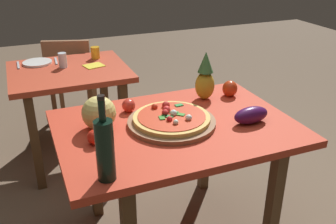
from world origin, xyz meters
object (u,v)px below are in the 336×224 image
(display_table, at_px, (176,140))
(dining_chair, at_px, (71,77))
(eggplant, at_px, (251,115))
(dinner_plate, at_px, (37,63))
(drinking_glass_juice, at_px, (95,53))
(knife_utensil, at_px, (56,61))
(pizza, at_px, (171,117))
(drinking_glass_water, at_px, (63,60))
(pizza_board, at_px, (172,122))
(fork_utensil, at_px, (18,65))
(tomato_by_bottle, at_px, (95,137))
(napkin_folded, at_px, (94,66))
(melon, at_px, (99,113))
(pineapple_left, at_px, (205,78))
(tomato_near_board, at_px, (129,105))
(background_table, at_px, (70,85))
(bell_pepper, at_px, (230,89))
(wine_bottle, at_px, (105,149))

(display_table, relative_size, dining_chair, 1.45)
(eggplant, height_order, dinner_plate, eggplant)
(drinking_glass_juice, relative_size, knife_utensil, 0.52)
(pizza, relative_size, eggplant, 2.02)
(drinking_glass_juice, bearing_deg, drinking_glass_water, -154.12)
(dining_chair, distance_m, pizza_board, 1.77)
(pizza_board, height_order, fork_utensil, pizza_board)
(tomato_by_bottle, relative_size, napkin_folded, 0.52)
(melon, height_order, drinking_glass_water, melon)
(drinking_glass_water, bearing_deg, tomato_by_bottle, -91.27)
(drinking_glass_juice, bearing_deg, pizza, -85.02)
(pineapple_left, xyz_separation_m, drinking_glass_juice, (-0.43, 1.07, -0.08))
(tomato_near_board, bearing_deg, pineapple_left, 0.88)
(background_table, relative_size, bell_pepper, 8.48)
(tomato_by_bottle, height_order, napkin_folded, tomato_by_bottle)
(bell_pepper, height_order, fork_utensil, bell_pepper)
(dining_chair, height_order, pizza, dining_chair)
(dining_chair, xyz_separation_m, pineapple_left, (0.59, -1.48, 0.41))
(napkin_folded, bearing_deg, tomato_by_bottle, -101.79)
(display_table, distance_m, tomato_near_board, 0.33)
(eggplant, relative_size, drinking_glass_water, 1.81)
(bell_pepper, xyz_separation_m, napkin_folded, (-0.65, 0.90, -0.04))
(wine_bottle, bearing_deg, tomato_by_bottle, 87.00)
(eggplant, xyz_separation_m, dinner_plate, (-0.96, 1.49, -0.04))
(pizza, xyz_separation_m, wine_bottle, (-0.43, -0.36, 0.10))
(pineapple_left, bearing_deg, melon, -167.76)
(tomato_by_bottle, bearing_deg, drinking_glass_juice, 77.55)
(background_table, distance_m, tomato_near_board, 0.93)
(pineapple_left, bearing_deg, bell_pepper, -5.74)
(eggplant, xyz_separation_m, knife_utensil, (-0.82, 1.49, -0.04))
(pizza, bearing_deg, pizza_board, -87.62)
(pizza_board, relative_size, drinking_glass_juice, 4.95)
(background_table, relative_size, pizza_board, 1.85)
(knife_utensil, bearing_deg, bell_pepper, -47.57)
(display_table, distance_m, bell_pepper, 0.54)
(bell_pepper, xyz_separation_m, eggplant, (-0.09, -0.37, -0.00))
(dinner_plate, bearing_deg, wine_bottle, -85.65)
(bell_pepper, bearing_deg, napkin_folded, 126.11)
(drinking_glass_juice, xyz_separation_m, fork_utensil, (-0.59, 0.03, -0.04))
(melon, xyz_separation_m, bell_pepper, (0.84, 0.13, -0.04))
(pizza, height_order, eggplant, eggplant)
(drinking_glass_juice, distance_m, fork_utensil, 0.59)
(dining_chair, bearing_deg, pineapple_left, 129.68)
(eggplant, distance_m, drinking_glass_water, 1.54)
(dining_chair, relative_size, drinking_glass_water, 7.71)
(dining_chair, height_order, tomato_near_board, dining_chair)
(tomato_by_bottle, height_order, fork_utensil, tomato_by_bottle)
(bell_pepper, height_order, eggplant, bell_pepper)
(bell_pepper, bearing_deg, knife_utensil, 128.87)
(pizza, xyz_separation_m, knife_utensil, (-0.42, 1.35, -0.04))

